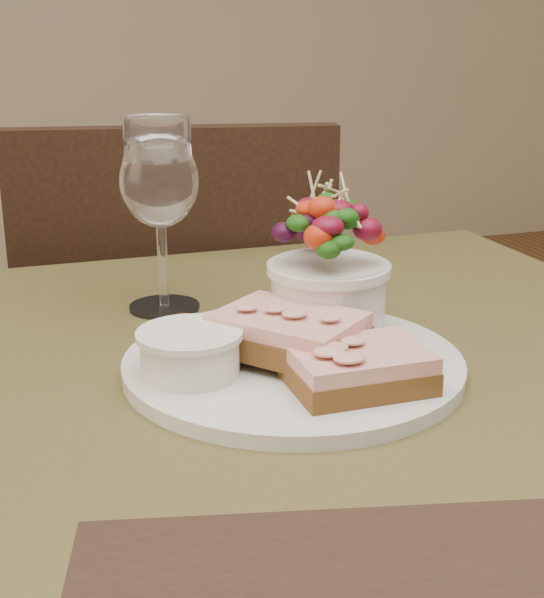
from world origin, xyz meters
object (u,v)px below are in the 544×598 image
object	(u,v)px
sandwich_back	(288,333)
salad_bowl	(329,265)
dinner_plate	(293,364)
chair_far	(183,485)
wine_glass	(159,186)
cafe_table	(292,486)
sandwich_front	(358,368)
ramekin	(190,350)

from	to	relation	value
sandwich_back	salad_bowl	size ratio (longest dim) A/B	1.09
sandwich_back	dinner_plate	bearing A→B (deg)	90.41
chair_far	dinner_plate	distance (m)	0.77
sandwich_back	wine_glass	world-z (taller)	wine_glass
cafe_table	chair_far	distance (m)	0.72
chair_far	sandwich_back	size ratio (longest dim) A/B	6.50
cafe_table	salad_bowl	bearing A→B (deg)	48.53
chair_far	sandwich_back	xyz separation A→B (m)	(-0.04, -0.62, 0.49)
dinner_plate	sandwich_front	world-z (taller)	sandwich_front
dinner_plate	ramekin	xyz separation A→B (m)	(-0.09, -0.01, 0.03)
ramekin	chair_far	bearing A→B (deg)	79.19
chair_far	dinner_plate	size ratio (longest dim) A/B	3.25
chair_far	sandwich_back	world-z (taller)	chair_far
chair_far	salad_bowl	xyz separation A→B (m)	(0.02, -0.56, 0.53)
chair_far	sandwich_back	distance (m)	0.79
cafe_table	chair_far	size ratio (longest dim) A/B	0.89
chair_far	ramekin	size ratio (longest dim) A/B	11.83
ramekin	dinner_plate	bearing A→B (deg)	5.05
wine_glass	sandwich_front	bearing A→B (deg)	-70.00
ramekin	salad_bowl	size ratio (longest dim) A/B	0.60
ramekin	sandwich_back	bearing A→B (deg)	2.01
sandwich_front	ramekin	xyz separation A→B (m)	(-0.11, 0.06, 0.01)
sandwich_back	chair_far	bearing A→B (deg)	137.85
chair_far	ramekin	bearing A→B (deg)	89.96
chair_far	dinner_plate	bearing A→B (deg)	97.88
sandwich_front	sandwich_back	size ratio (longest dim) A/B	0.73
chair_far	wine_glass	bearing A→B (deg)	87.59
dinner_plate	sandwich_back	xyz separation A→B (m)	(-0.01, -0.00, 0.03)
dinner_plate	sandwich_back	world-z (taller)	sandwich_back
cafe_table	dinner_plate	size ratio (longest dim) A/B	2.89
chair_far	sandwich_front	xyz separation A→B (m)	(-0.00, -0.68, 0.48)
wine_glass	salad_bowl	bearing A→B (deg)	-48.84
chair_far	salad_bowl	distance (m)	0.77
sandwich_front	salad_bowl	world-z (taller)	salad_bowl
cafe_table	sandwich_front	xyz separation A→B (m)	(0.03, -0.06, 0.13)
cafe_table	sandwich_back	world-z (taller)	sandwich_back
chair_far	ramekin	xyz separation A→B (m)	(-0.12, -0.62, 0.49)
dinner_plate	wine_glass	distance (m)	0.23
sandwich_back	ramekin	xyz separation A→B (m)	(-0.08, -0.00, -0.00)
cafe_table	sandwich_back	bearing A→B (deg)	120.82
dinner_plate	wine_glass	xyz separation A→B (m)	(-0.07, 0.19, 0.12)
sandwich_back	wine_glass	bearing A→B (deg)	158.98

